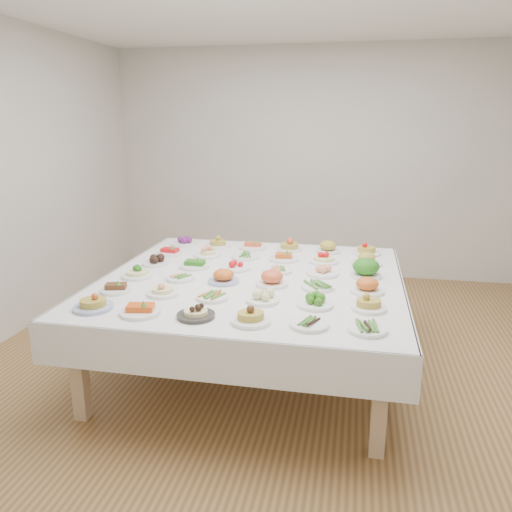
% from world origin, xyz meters
% --- Properties ---
extents(room_envelope, '(5.02, 5.02, 2.81)m').
position_xyz_m(room_envelope, '(0.00, 0.00, 1.83)').
color(room_envelope, olive).
rests_on(room_envelope, ground).
extents(display_table, '(2.29, 2.29, 0.75)m').
position_xyz_m(display_table, '(-0.21, -0.17, 0.69)').
color(display_table, white).
rests_on(display_table, ground).
extents(dish_0, '(0.25, 0.25, 0.15)m').
position_xyz_m(dish_0, '(-1.07, -1.04, 0.82)').
color(dish_0, '#4C66B2').
rests_on(dish_0, display_table).
extents(dish_1, '(0.26, 0.26, 0.11)m').
position_xyz_m(dish_1, '(-0.74, -1.05, 0.79)').
color(dish_1, white).
rests_on(dish_1, display_table).
extents(dish_2, '(0.24, 0.24, 0.13)m').
position_xyz_m(dish_2, '(-0.38, -1.04, 0.81)').
color(dish_2, '#302D2A').
rests_on(dish_2, display_table).
extents(dish_3, '(0.24, 0.24, 0.14)m').
position_xyz_m(dish_3, '(-0.03, -1.05, 0.81)').
color(dish_3, white).
rests_on(dish_3, display_table).
extents(dish_4, '(0.23, 0.23, 0.05)m').
position_xyz_m(dish_4, '(0.32, -1.04, 0.77)').
color(dish_4, white).
rests_on(dish_4, display_table).
extents(dish_5, '(0.23, 0.23, 0.06)m').
position_xyz_m(dish_5, '(0.66, -1.05, 0.77)').
color(dish_5, white).
rests_on(dish_5, display_table).
extents(dish_6, '(0.22, 0.22, 0.09)m').
position_xyz_m(dish_6, '(-1.08, -0.70, 0.78)').
color(dish_6, white).
rests_on(dish_6, display_table).
extents(dish_7, '(0.22, 0.22, 0.11)m').
position_xyz_m(dish_7, '(-0.73, -0.69, 0.80)').
color(dish_7, white).
rests_on(dish_7, display_table).
extents(dish_8, '(0.22, 0.22, 0.05)m').
position_xyz_m(dish_8, '(-0.37, -0.70, 0.77)').
color(dish_8, white).
rests_on(dish_8, display_table).
extents(dish_9, '(0.22, 0.22, 0.10)m').
position_xyz_m(dish_9, '(-0.03, -0.69, 0.80)').
color(dish_9, white).
rests_on(dish_9, display_table).
extents(dish_10, '(0.24, 0.24, 0.11)m').
position_xyz_m(dish_10, '(0.33, -0.70, 0.80)').
color(dish_10, white).
rests_on(dish_10, display_table).
extents(dish_11, '(0.22, 0.22, 0.13)m').
position_xyz_m(dish_11, '(0.67, -0.69, 0.81)').
color(dish_11, white).
rests_on(dish_11, display_table).
extents(dish_12, '(0.24, 0.24, 0.14)m').
position_xyz_m(dish_12, '(-1.08, -0.35, 0.81)').
color(dish_12, white).
rests_on(dish_12, display_table).
extents(dish_13, '(0.22, 0.22, 0.05)m').
position_xyz_m(dish_13, '(-0.73, -0.34, 0.77)').
color(dish_13, white).
rests_on(dish_13, display_table).
extents(dish_14, '(0.23, 0.23, 0.13)m').
position_xyz_m(dish_14, '(-0.39, -0.35, 0.81)').
color(dish_14, '#4C66B2').
rests_on(dish_14, display_table).
extents(dish_15, '(0.24, 0.24, 0.12)m').
position_xyz_m(dish_15, '(-0.02, -0.34, 0.80)').
color(dish_15, white).
rests_on(dish_15, display_table).
extents(dish_16, '(0.26, 0.24, 0.06)m').
position_xyz_m(dish_16, '(0.31, -0.35, 0.78)').
color(dish_16, white).
rests_on(dish_16, display_table).
extents(dish_17, '(0.26, 0.26, 0.15)m').
position_xyz_m(dish_17, '(0.66, -0.36, 0.82)').
color(dish_17, white).
rests_on(dish_17, display_table).
extents(dish_18, '(0.22, 0.22, 0.10)m').
position_xyz_m(dish_18, '(-1.08, 0.01, 0.79)').
color(dish_18, white).
rests_on(dish_18, display_table).
extents(dish_19, '(0.25, 0.25, 0.11)m').
position_xyz_m(dish_19, '(-0.72, -0.01, 0.80)').
color(dish_19, white).
rests_on(dish_19, display_table).
extents(dish_20, '(0.25, 0.25, 0.10)m').
position_xyz_m(dish_20, '(-0.39, 0.01, 0.79)').
color(dish_20, white).
rests_on(dish_20, display_table).
extents(dish_21, '(0.23, 0.23, 0.05)m').
position_xyz_m(dish_21, '(-0.03, 0.00, 0.77)').
color(dish_21, white).
rests_on(dish_21, display_table).
extents(dish_22, '(0.25, 0.25, 0.10)m').
position_xyz_m(dish_22, '(0.32, -0.00, 0.79)').
color(dish_22, white).
rests_on(dish_22, display_table).
extents(dish_23, '(0.26, 0.26, 0.15)m').
position_xyz_m(dish_23, '(0.66, 0.01, 0.82)').
color(dish_23, white).
rests_on(dish_23, display_table).
extents(dish_24, '(0.24, 0.24, 0.10)m').
position_xyz_m(dish_24, '(-1.08, 0.35, 0.79)').
color(dish_24, white).
rests_on(dish_24, display_table).
extents(dish_25, '(0.25, 0.25, 0.14)m').
position_xyz_m(dish_25, '(-0.72, 0.35, 0.81)').
color(dish_25, white).
rests_on(dish_25, display_table).
extents(dish_26, '(0.24, 0.24, 0.06)m').
position_xyz_m(dish_26, '(-0.37, 0.36, 0.77)').
color(dish_26, white).
rests_on(dish_26, display_table).
extents(dish_27, '(0.25, 0.25, 0.11)m').
position_xyz_m(dish_27, '(-0.04, 0.36, 0.79)').
color(dish_27, white).
rests_on(dish_27, display_table).
extents(dish_28, '(0.25, 0.25, 0.14)m').
position_xyz_m(dish_28, '(0.31, 0.35, 0.82)').
color(dish_28, white).
rests_on(dish_28, display_table).
extents(dish_29, '(0.25, 0.25, 0.14)m').
position_xyz_m(dish_29, '(0.67, 0.35, 0.82)').
color(dish_29, white).
rests_on(dish_29, display_table).
extents(dish_30, '(0.25, 0.25, 0.11)m').
position_xyz_m(dish_30, '(-1.07, 0.70, 0.80)').
color(dish_30, white).
rests_on(dish_30, display_table).
extents(dish_31, '(0.24, 0.24, 0.14)m').
position_xyz_m(dish_31, '(-0.72, 0.69, 0.82)').
color(dish_31, white).
rests_on(dish_31, display_table).
extents(dish_32, '(0.26, 0.26, 0.11)m').
position_xyz_m(dish_32, '(-0.38, 0.71, 0.79)').
color(dish_32, white).
rests_on(dish_32, display_table).
extents(dish_33, '(0.24, 0.23, 0.14)m').
position_xyz_m(dish_33, '(-0.03, 0.70, 0.82)').
color(dish_33, white).
rests_on(dish_33, display_table).
extents(dish_34, '(0.22, 0.22, 0.12)m').
position_xyz_m(dish_34, '(0.32, 0.70, 0.80)').
color(dish_34, white).
rests_on(dish_34, display_table).
extents(dish_35, '(0.25, 0.25, 0.14)m').
position_xyz_m(dish_35, '(0.67, 0.70, 0.81)').
color(dish_35, white).
rests_on(dish_35, display_table).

